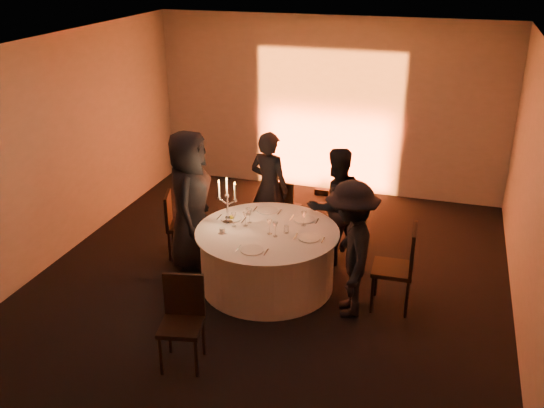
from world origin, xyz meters
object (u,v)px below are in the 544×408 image
(chair_left, at_px, (177,221))
(guest_right, at_px, (350,250))
(chair_back_right, at_px, (347,218))
(guest_back_right, at_px, (335,206))
(chair_front, at_px, (183,315))
(candelabra, at_px, (227,207))
(chair_right, at_px, (401,263))
(coffee_cup, at_px, (222,230))
(banquet_table, at_px, (267,258))
(guest_left, at_px, (190,199))
(guest_back_left, at_px, (269,188))
(chair_back_left, at_px, (283,206))

(chair_left, xyz_separation_m, guest_right, (2.54, -0.73, 0.31))
(chair_back_right, xyz_separation_m, guest_back_right, (-0.14, -0.16, 0.22))
(chair_front, relative_size, guest_right, 0.59)
(guest_right, distance_m, candelabra, 1.69)
(guest_right, bearing_deg, chair_right, 99.23)
(chair_back_right, bearing_deg, candelabra, 2.11)
(chair_left, height_order, coffee_cup, chair_left)
(guest_right, xyz_separation_m, candelabra, (-1.64, 0.38, 0.16))
(banquet_table, distance_m, chair_front, 1.76)
(guest_left, relative_size, coffee_cup, 17.16)
(guest_left, relative_size, guest_back_left, 1.13)
(chair_back_left, distance_m, guest_left, 1.54)
(guest_left, relative_size, guest_back_right, 1.16)
(chair_left, relative_size, guest_back_left, 0.56)
(guest_back_right, bearing_deg, banquet_table, 16.40)
(chair_back_left, xyz_separation_m, guest_left, (-0.96, -1.13, 0.43))
(chair_back_right, xyz_separation_m, chair_front, (-1.19, -2.77, -0.05))
(guest_back_right, xyz_separation_m, coffee_cup, (-1.19, -1.11, -0.02))
(chair_back_right, bearing_deg, chair_back_left, -52.02)
(chair_front, xyz_separation_m, guest_left, (-0.78, 1.97, 0.40))
(chair_front, height_order, guest_left, guest_left)
(chair_right, bearing_deg, coffee_cup, -87.36)
(guest_left, bearing_deg, guest_right, -116.97)
(guest_back_left, xyz_separation_m, candelabra, (-0.20, -1.14, 0.15))
(coffee_cup, bearing_deg, chair_front, -84.65)
(guest_back_left, bearing_deg, chair_front, 105.65)
(chair_left, distance_m, candelabra, 1.07)
(guest_left, xyz_separation_m, guest_back_left, (0.80, 0.95, -0.11))
(guest_right, bearing_deg, chair_front, -61.92)
(candelabra, bearing_deg, guest_left, 162.55)
(chair_left, relative_size, chair_front, 0.96)
(banquet_table, height_order, guest_back_left, guest_back_left)
(chair_front, distance_m, guest_left, 2.16)
(guest_right, bearing_deg, coffee_cup, -108.96)
(guest_back_left, bearing_deg, chair_left, 52.08)
(chair_right, xyz_separation_m, guest_back_right, (-0.99, 0.94, 0.21))
(chair_left, relative_size, candelabra, 1.48)
(guest_back_right, bearing_deg, guest_left, -17.57)
(chair_left, bearing_deg, chair_back_right, -92.09)
(chair_back_right, distance_m, guest_back_left, 1.20)
(guest_back_right, bearing_deg, coffee_cup, 6.27)
(guest_left, bearing_deg, chair_front, -171.30)
(chair_back_right, bearing_deg, guest_back_right, 15.71)
(candelabra, bearing_deg, coffee_cup, -83.16)
(guest_back_left, bearing_deg, guest_left, 66.11)
(banquet_table, height_order, candelabra, candelabra)
(chair_right, bearing_deg, chair_front, -52.43)
(coffee_cup, bearing_deg, chair_back_right, 43.82)
(chair_back_left, distance_m, chair_right, 2.34)
(chair_front, relative_size, candelabra, 1.55)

